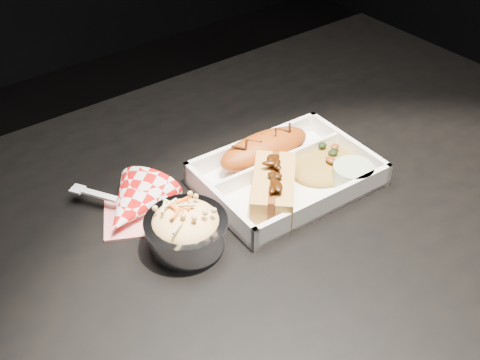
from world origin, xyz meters
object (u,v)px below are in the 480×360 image
(dining_table, at_px, (272,242))
(food_tray, at_px, (286,178))
(hotdog, at_px, (273,186))
(foil_coleslaw_cup, at_px, (186,228))
(fried_pastry, at_px, (264,149))
(napkin_fork, at_px, (133,206))

(dining_table, distance_m, food_tray, 0.11)
(food_tray, bearing_deg, hotdog, -149.23)
(dining_table, bearing_deg, food_tray, 22.59)
(hotdog, height_order, foil_coleslaw_cup, foil_coleslaw_cup)
(dining_table, relative_size, hotdog, 9.21)
(dining_table, height_order, fried_pastry, fried_pastry)
(foil_coleslaw_cup, bearing_deg, napkin_fork, 104.45)
(fried_pastry, relative_size, foil_coleslaw_cup, 1.44)
(food_tray, distance_m, hotdog, 0.06)
(hotdog, distance_m, foil_coleslaw_cup, 0.15)
(dining_table, distance_m, fried_pastry, 0.14)
(fried_pastry, distance_m, hotdog, 0.09)
(hotdog, bearing_deg, fried_pastry, 11.55)
(food_tray, distance_m, foil_coleslaw_cup, 0.19)
(fried_pastry, distance_m, napkin_fork, 0.22)
(hotdog, bearing_deg, napkin_fork, 102.84)
(foil_coleslaw_cup, bearing_deg, fried_pastry, 21.92)
(dining_table, relative_size, foil_coleslaw_cup, 11.00)
(fried_pastry, xyz_separation_m, hotdog, (-0.05, -0.08, 0.00))
(food_tray, xyz_separation_m, hotdog, (-0.05, -0.02, 0.02))
(napkin_fork, bearing_deg, food_tray, 39.95)
(dining_table, bearing_deg, napkin_fork, 154.33)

